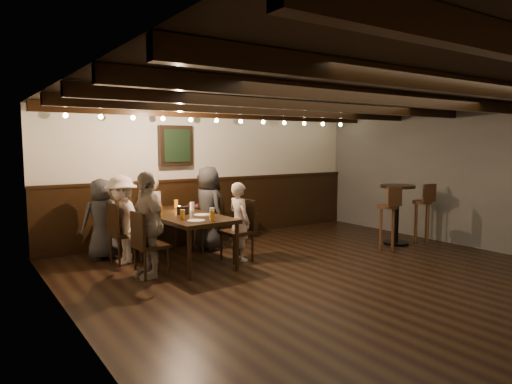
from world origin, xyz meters
TOP-DOWN VIEW (x-y plane):
  - room at (-0.29, 2.21)m, footprint 7.00×7.00m
  - dining_table at (-1.33, 2.05)m, footprint 0.98×1.99m
  - chair_left_near at (-2.08, 2.46)m, footprint 0.44×0.44m
  - chair_left_far at (-2.03, 1.56)m, footprint 0.43×0.43m
  - chair_right_near at (-0.64, 2.54)m, footprint 0.43×0.43m
  - chair_right_far at (-0.59, 1.64)m, footprint 0.45×0.45m
  - person_bench_left at (-2.28, 2.90)m, footprint 0.64×0.43m
  - person_bench_centre at (-1.39, 3.10)m, footprint 0.47×0.32m
  - person_bench_right at (-0.49, 3.00)m, footprint 0.65×0.52m
  - person_left_near at (-2.11, 2.46)m, footprint 0.54×0.88m
  - person_left_far at (-2.06, 1.56)m, footprint 0.39×0.85m
  - person_right_near at (-0.61, 2.54)m, footprint 0.48×0.71m
  - person_right_far at (-0.56, 1.64)m, footprint 0.31×0.45m
  - pint_a at (-1.65, 2.73)m, footprint 0.07×0.07m
  - pint_b at (-1.12, 2.71)m, footprint 0.07×0.07m
  - pint_c at (-1.64, 2.13)m, footprint 0.07×0.07m
  - pint_d at (-1.05, 2.27)m, footprint 0.07×0.07m
  - pint_e at (-1.53, 1.59)m, footprint 0.07×0.07m
  - pint_f at (-1.10, 1.51)m, footprint 0.07×0.07m
  - pint_g at (-1.24, 1.26)m, footprint 0.07×0.07m
  - plate_near at (-1.44, 1.34)m, footprint 0.24×0.24m
  - plate_far at (-1.14, 1.76)m, footprint 0.24×0.24m
  - condiment_caddy at (-1.33, 2.00)m, footprint 0.15×0.10m
  - candle at (-1.23, 2.36)m, footprint 0.05×0.05m
  - high_top_table at (2.35, 1.02)m, footprint 0.60×0.60m
  - bar_stool_left at (1.85, 0.82)m, footprint 0.34×0.36m
  - bar_stool_right at (2.85, 0.87)m, footprint 0.34×0.36m

SIDE VIEW (x-z plane):
  - chair_left_far at x=-2.03m, z-range -0.17..0.71m
  - chair_right_near at x=-0.64m, z-range -0.18..0.73m
  - chair_left_near at x=-2.08m, z-range -0.18..0.73m
  - chair_right_far at x=-0.59m, z-range -0.18..0.75m
  - bar_stool_left at x=1.85m, z-range -0.14..0.94m
  - bar_stool_right at x=2.85m, z-range -0.14..0.94m
  - person_right_far at x=-0.56m, z-range 0.00..1.20m
  - person_bench_centre at x=-1.39m, z-range 0.00..1.24m
  - person_bench_left at x=-2.28m, z-range 0.00..1.26m
  - person_bench_right at x=-0.49m, z-range 0.00..1.28m
  - person_left_near at x=-2.11m, z-range 0.00..1.32m
  - dining_table at x=-1.33m, z-range 0.30..1.03m
  - high_top_table at x=2.35m, z-range 0.17..1.23m
  - person_right_near at x=-0.61m, z-range 0.00..1.40m
  - person_left_far at x=-2.06m, z-range 0.00..1.43m
  - plate_near at x=-1.44m, z-range 0.73..0.74m
  - plate_far at x=-1.14m, z-range 0.73..0.74m
  - candle at x=-1.23m, z-range 0.73..0.78m
  - condiment_caddy at x=-1.33m, z-range 0.73..0.85m
  - pint_a at x=-1.65m, z-range 0.73..0.87m
  - pint_b at x=-1.12m, z-range 0.73..0.87m
  - pint_c at x=-1.64m, z-range 0.73..0.87m
  - pint_d at x=-1.05m, z-range 0.73..0.87m
  - pint_e at x=-1.53m, z-range 0.73..0.87m
  - pint_f at x=-1.10m, z-range 0.73..0.87m
  - pint_g at x=-1.24m, z-range 0.73..0.87m
  - room at x=-0.29m, z-range -2.43..4.57m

